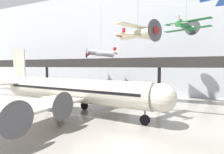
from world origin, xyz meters
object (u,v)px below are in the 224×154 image
suspended_plane_cream_biplane (138,34)px  suspended_plane_green_biplane (186,26)px  airliner_silver_main (71,91)px  suspended_plane_silver_racer (101,53)px

suspended_plane_cream_biplane → suspended_plane_green_biplane: size_ratio=1.36×
suspended_plane_green_biplane → airliner_silver_main: bearing=153.4°
airliner_silver_main → suspended_plane_cream_biplane: 13.35m
airliner_silver_main → suspended_plane_green_biplane: bearing=46.6°
suspended_plane_cream_biplane → suspended_plane_green_biplane: 15.46m
airliner_silver_main → suspended_plane_cream_biplane: bearing=8.6°
suspended_plane_silver_racer → suspended_plane_green_biplane: 19.72m
airliner_silver_main → suspended_plane_green_biplane: (16.46, 14.51, 11.53)m
airliner_silver_main → suspended_plane_green_biplane: suspended_plane_green_biplane is taller
airliner_silver_main → suspended_plane_silver_racer: bearing=104.4°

